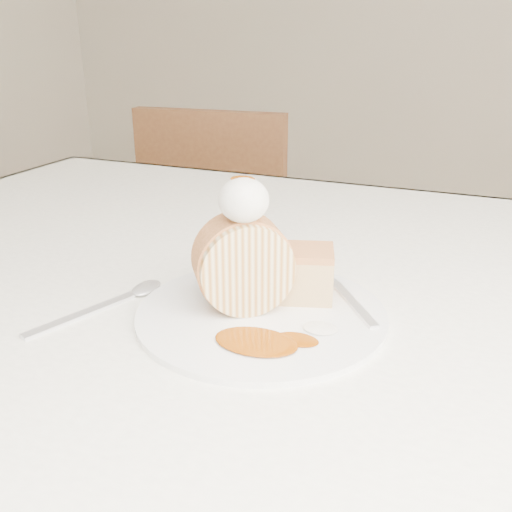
% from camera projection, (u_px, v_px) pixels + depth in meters
% --- Properties ---
extents(table, '(1.40, 0.90, 0.75)m').
position_uv_depth(table, '(297.00, 338.00, 0.72)').
color(table, white).
rests_on(table, ground).
extents(chair_far, '(0.42, 0.42, 0.84)m').
position_uv_depth(chair_far, '(225.00, 237.00, 1.61)').
color(chair_far, brown).
rests_on(chair_far, ground).
extents(plate, '(0.32, 0.32, 0.01)m').
position_uv_depth(plate, '(261.00, 313.00, 0.58)').
color(plate, white).
rests_on(plate, table).
extents(roulade_slice, '(0.11, 0.10, 0.09)m').
position_uv_depth(roulade_slice, '(244.00, 264.00, 0.57)').
color(roulade_slice, '#C9BB8C').
rests_on(roulade_slice, plate).
extents(cake_chunk, '(0.07, 0.07, 0.05)m').
position_uv_depth(cake_chunk, '(305.00, 276.00, 0.60)').
color(cake_chunk, '#C77E4B').
rests_on(cake_chunk, plate).
extents(whipped_cream, '(0.05, 0.05, 0.04)m').
position_uv_depth(whipped_cream, '(244.00, 200.00, 0.54)').
color(whipped_cream, white).
rests_on(whipped_cream, roulade_slice).
extents(caramel_drizzle, '(0.02, 0.02, 0.01)m').
position_uv_depth(caramel_drizzle, '(243.00, 173.00, 0.54)').
color(caramel_drizzle, '#7F3805').
rests_on(caramel_drizzle, whipped_cream).
extents(caramel_pool, '(0.09, 0.07, 0.00)m').
position_uv_depth(caramel_pool, '(256.00, 341.00, 0.52)').
color(caramel_pool, '#7F3805').
rests_on(caramel_pool, plate).
extents(fork, '(0.11, 0.13, 0.00)m').
position_uv_depth(fork, '(353.00, 303.00, 0.59)').
color(fork, silver).
rests_on(fork, plate).
extents(spoon, '(0.07, 0.16, 0.00)m').
position_uv_depth(spoon, '(81.00, 315.00, 0.58)').
color(spoon, silver).
rests_on(spoon, table).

